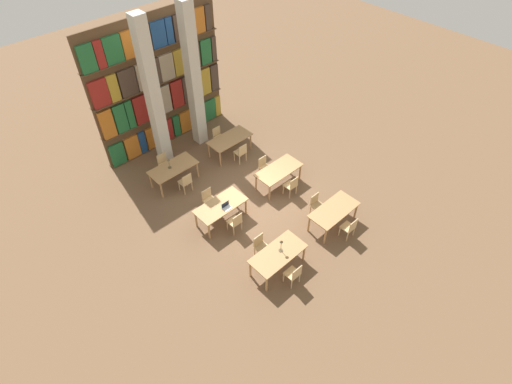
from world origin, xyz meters
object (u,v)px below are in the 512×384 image
at_px(reading_table_5, 230,140).
at_px(reading_table_4, 173,169).
at_px(desk_lamp_0, 281,244).
at_px(desk_lamp_1, 169,162).
at_px(reading_table_1, 334,211).
at_px(chair_3, 317,204).
at_px(chair_8, 186,182).
at_px(laptop, 227,207).
at_px(chair_4, 235,222).
at_px(chair_2, 349,227).
at_px(chair_0, 294,274).
at_px(chair_9, 164,163).
at_px(chair_6, 291,185).
at_px(pillar_left, 153,96).
at_px(pillar_center, 193,79).
at_px(reading_table_0, 278,255).
at_px(chair_7, 264,166).
at_px(reading_table_3, 279,171).
at_px(chair_1, 261,246).
at_px(chair_5, 209,199).
at_px(reading_table_2, 221,207).
at_px(chair_11, 218,136).
at_px(chair_10, 241,152).

bearing_deg(reading_table_5, reading_table_4, 177.83).
xyz_separation_m(desk_lamp_0, desk_lamp_1, (-0.30, 5.64, -0.04)).
bearing_deg(reading_table_1, desk_lamp_0, 179.23).
distance_m(chair_3, chair_8, 4.97).
bearing_deg(laptop, chair_4, -94.37).
bearing_deg(chair_2, chair_0, 179.61).
relative_size(chair_2, desk_lamp_1, 2.04).
height_order(chair_4, chair_9, same).
xyz_separation_m(chair_3, chair_6, (0.06, 1.29, 0.00)).
xyz_separation_m(laptop, reading_table_5, (2.63, 2.94, -0.13)).
relative_size(pillar_left, pillar_center, 1.00).
xyz_separation_m(reading_table_0, chair_2, (2.70, -0.75, -0.20)).
distance_m(chair_4, chair_6, 2.72).
bearing_deg(chair_8, chair_7, -26.73).
bearing_deg(chair_9, reading_table_4, 87.65).
height_order(pillar_center, reading_table_3, pillar_center).
xyz_separation_m(chair_4, laptop, (0.04, 0.48, 0.33)).
distance_m(chair_1, chair_6, 3.08).
bearing_deg(reading_table_5, pillar_center, 103.63).
bearing_deg(chair_5, chair_0, 88.92).
relative_size(chair_4, reading_table_3, 0.48).
distance_m(reading_table_2, chair_7, 2.84).
bearing_deg(chair_11, chair_7, 91.76).
bearing_deg(desk_lamp_0, chair_11, 67.79).
relative_size(pillar_center, chair_0, 6.72).
bearing_deg(chair_1, reading_table_4, -89.80).
bearing_deg(reading_table_3, chair_7, 93.80).
distance_m(reading_table_0, chair_9, 6.34).
xyz_separation_m(chair_9, chair_10, (2.70, -1.57, 0.00)).
height_order(chair_1, reading_table_5, chair_1).
distance_m(chair_1, chair_2, 3.11).
height_order(reading_table_1, chair_7, chair_7).
height_order(chair_4, reading_table_3, chair_4).
relative_size(chair_5, reading_table_4, 0.48).
xyz_separation_m(reading_table_0, chair_4, (0.04, 2.08, -0.20)).
height_order(reading_table_0, desk_lamp_1, desk_lamp_1).
bearing_deg(reading_table_3, chair_0, -129.39).
relative_size(chair_3, chair_5, 1.00).
bearing_deg(chair_10, chair_0, -116.28).
bearing_deg(chair_5, pillar_left, -96.97).
bearing_deg(laptop, reading_table_4, 92.53).
height_order(reading_table_2, chair_7, chair_7).
xyz_separation_m(reading_table_1, chair_6, (0.03, 2.03, -0.20)).
bearing_deg(chair_11, desk_lamp_1, 11.54).
distance_m(chair_7, reading_table_4, 3.54).
distance_m(chair_1, chair_3, 2.74).
height_order(pillar_left, chair_9, pillar_left).
height_order(pillar_center, desk_lamp_1, pillar_center).
height_order(chair_1, chair_9, same).
distance_m(chair_0, laptop, 3.31).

